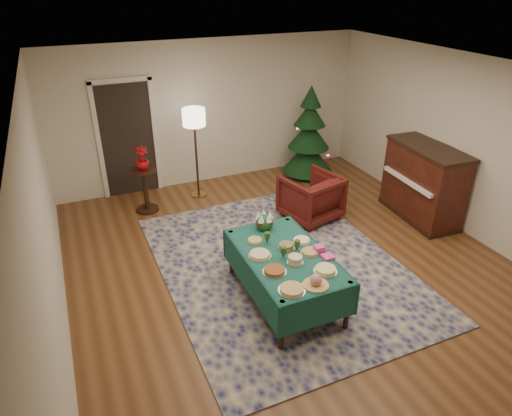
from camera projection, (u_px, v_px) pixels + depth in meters
name	position (u px, v px, depth m)	size (l,w,h in m)	color
room_shell	(299.00, 183.00, 5.80)	(7.00, 7.00, 7.00)	#593319
doorway	(127.00, 137.00, 8.18)	(1.08, 0.04, 2.16)	black
rug	(280.00, 265.00, 6.52)	(3.20, 4.20, 0.02)	#161B53
buffet_table	(285.00, 264.00, 5.63)	(1.03, 1.74, 0.67)	black
platter_0	(292.00, 289.00, 4.93)	(0.31, 0.31, 0.04)	silver
platter_1	(316.00, 281.00, 4.99)	(0.29, 0.29, 0.15)	silver
platter_2	(326.00, 270.00, 5.24)	(0.28, 0.28, 0.06)	silver
platter_3	(275.00, 271.00, 5.23)	(0.28, 0.28, 0.05)	silver
platter_4	(295.00, 260.00, 5.39)	(0.20, 0.20, 0.09)	silver
platter_5	(310.00, 252.00, 5.59)	(0.24, 0.24, 0.04)	silver
platter_6	(260.00, 255.00, 5.52)	(0.29, 0.29, 0.05)	silver
platter_7	(286.00, 246.00, 5.68)	(0.21, 0.21, 0.06)	silver
platter_8	(302.00, 240.00, 5.82)	(0.24, 0.24, 0.04)	silver
platter_9	(255.00, 241.00, 5.82)	(0.21, 0.21, 0.04)	silver
goblet_0	(267.00, 238.00, 5.76)	(0.07, 0.07, 0.16)	#2D471E
goblet_1	(297.00, 246.00, 5.59)	(0.07, 0.07, 0.16)	#2D471E
goblet_2	(284.00, 252.00, 5.46)	(0.07, 0.07, 0.16)	#2D471E
napkin_stack	(328.00, 257.00, 5.49)	(0.13, 0.13, 0.04)	#ED4188
gift_box	(319.00, 249.00, 5.59)	(0.11, 0.11, 0.09)	#DF3EAC
centerpiece	(264.00, 221.00, 6.07)	(0.24, 0.24, 0.28)	#1E4C1E
armchair	(311.00, 195.00, 7.58)	(0.84, 0.78, 0.86)	#4C1310
floor_lamp	(194.00, 123.00, 7.91)	(0.40, 0.40, 1.65)	#A57F3F
side_table	(146.00, 191.00, 7.85)	(0.43, 0.43, 0.77)	black
potted_plant	(142.00, 164.00, 7.62)	(0.22, 0.40, 0.22)	#9E0B0F
christmas_tree	(309.00, 136.00, 9.05)	(1.29, 1.29, 1.83)	black
piano	(423.00, 183.00, 7.55)	(0.78, 1.50, 1.26)	black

